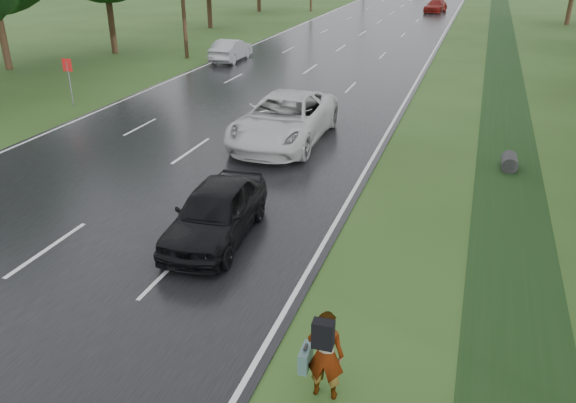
% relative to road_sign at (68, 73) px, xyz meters
% --- Properties ---
extents(ground, '(220.00, 220.00, 0.00)m').
position_rel_road_sign_xyz_m(ground, '(8.50, -12.00, -1.64)').
color(ground, '#2B4719').
rests_on(ground, ground).
extents(road, '(14.00, 180.00, 0.04)m').
position_rel_road_sign_xyz_m(road, '(8.50, 33.00, -1.62)').
color(road, black).
rests_on(road, ground).
extents(edge_stripe_east, '(0.12, 180.00, 0.01)m').
position_rel_road_sign_xyz_m(edge_stripe_east, '(15.25, 33.00, -1.60)').
color(edge_stripe_east, silver).
rests_on(edge_stripe_east, road).
extents(edge_stripe_west, '(0.12, 180.00, 0.01)m').
position_rel_road_sign_xyz_m(edge_stripe_west, '(1.75, 33.00, -1.60)').
color(edge_stripe_west, silver).
rests_on(edge_stripe_west, road).
extents(center_line, '(0.12, 180.00, 0.01)m').
position_rel_road_sign_xyz_m(center_line, '(8.50, 33.00, -1.60)').
color(center_line, silver).
rests_on(center_line, road).
extents(drainage_ditch, '(2.20, 120.00, 0.56)m').
position_rel_road_sign_xyz_m(drainage_ditch, '(20.00, 6.71, -1.61)').
color(drainage_ditch, black).
rests_on(drainage_ditch, ground).
extents(road_sign, '(0.50, 0.06, 2.30)m').
position_rel_road_sign_xyz_m(road_sign, '(0.00, 0.00, 0.00)').
color(road_sign, slate).
rests_on(road_sign, ground).
extents(pedestrian, '(0.81, 0.71, 1.78)m').
position_rel_road_sign_xyz_m(pedestrian, '(16.68, -14.65, -0.73)').
color(pedestrian, '#A5998C').
rests_on(pedestrian, ground).
extents(white_pickup, '(3.13, 6.67, 1.85)m').
position_rel_road_sign_xyz_m(white_pickup, '(11.53, -1.80, -0.68)').
color(white_pickup, silver).
rests_on(white_pickup, road).
extents(dark_sedan, '(2.13, 4.62, 1.54)m').
position_rel_road_sign_xyz_m(dark_sedan, '(12.43, -10.00, -0.83)').
color(dark_sedan, black).
rests_on(dark_sedan, road).
extents(silver_sedan, '(1.63, 4.33, 1.41)m').
position_rel_road_sign_xyz_m(silver_sedan, '(2.70, 12.88, -0.90)').
color(silver_sedan, gray).
rests_on(silver_sedan, road).
extents(far_car_red, '(2.52, 4.81, 1.33)m').
position_rel_road_sign_xyz_m(far_car_red, '(12.99, 46.34, -0.94)').
color(far_car_red, maroon).
rests_on(far_car_red, road).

